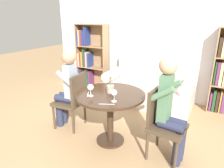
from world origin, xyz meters
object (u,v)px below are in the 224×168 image
(bookshelf_left, at_px, (89,59))
(chair_left, at_px, (73,99))
(chair_right, at_px, (162,121))
(wine_glass_right, at_px, (114,93))
(flower_vase, at_px, (110,87))
(couch, at_px, (148,88))
(person_left, at_px, (67,86))
(person_right, at_px, (170,108))
(wine_glass_left, at_px, (91,88))

(bookshelf_left, distance_m, chair_left, 2.03)
(chair_right, bearing_deg, wine_glass_right, 119.93)
(flower_vase, bearing_deg, bookshelf_left, 131.84)
(chair_right, bearing_deg, bookshelf_left, 57.68)
(couch, relative_size, flower_vase, 6.98)
(person_left, xyz_separation_m, flower_vase, (0.78, -0.01, 0.12))
(person_left, bearing_deg, person_right, 83.84)
(person_left, height_order, wine_glass_right, person_left)
(person_left, height_order, wine_glass_left, person_left)
(person_left, height_order, flower_vase, person_left)
(bookshelf_left, relative_size, chair_left, 1.74)
(couch, relative_size, chair_right, 1.97)
(wine_glass_left, bearing_deg, bookshelf_left, 125.57)
(person_right, bearing_deg, bookshelf_left, 58.45)
(bookshelf_left, distance_m, wine_glass_right, 2.74)
(bookshelf_left, relative_size, wine_glass_left, 9.73)
(chair_right, bearing_deg, person_left, 95.11)
(person_left, bearing_deg, chair_left, 94.02)
(person_right, bearing_deg, chair_right, 86.40)
(couch, relative_size, bookshelf_left, 1.13)
(person_left, height_order, person_right, person_right)
(chair_left, distance_m, flower_vase, 0.76)
(couch, height_order, chair_left, couch)
(flower_vase, bearing_deg, chair_left, 178.25)
(chair_left, bearing_deg, flower_vase, 82.53)
(couch, xyz_separation_m, person_left, (-0.80, -1.54, 0.38))
(couch, distance_m, chair_right, 1.71)
(chair_right, distance_m, wine_glass_right, 0.70)
(chair_right, xyz_separation_m, person_right, (0.08, -0.01, 0.21))
(person_right, distance_m, wine_glass_right, 0.69)
(bookshelf_left, xyz_separation_m, flower_vase, (1.62, -1.81, 0.09))
(chair_left, bearing_deg, wine_glass_right, 67.59)
(wine_glass_right, height_order, flower_vase, flower_vase)
(person_right, bearing_deg, couch, 32.33)
(couch, xyz_separation_m, bookshelf_left, (-1.64, 0.26, 0.42))
(wine_glass_right, bearing_deg, chair_left, 163.30)
(couch, xyz_separation_m, flower_vase, (-0.02, -1.55, 0.50))
(couch, height_order, bookshelf_left, bookshelf_left)
(wine_glass_left, relative_size, flower_vase, 0.63)
(couch, bearing_deg, bookshelf_left, 170.88)
(bookshelf_left, bearing_deg, chair_right, -37.41)
(bookshelf_left, bearing_deg, person_right, -36.65)
(couch, distance_m, chair_left, 1.69)
(chair_left, distance_m, wine_glass_right, 0.99)
(person_left, bearing_deg, couch, 146.85)
(bookshelf_left, xyz_separation_m, wine_glass_left, (1.46, -2.05, 0.13))
(chair_right, height_order, person_right, person_right)
(couch, xyz_separation_m, chair_right, (0.72, -1.54, 0.18))
(person_right, distance_m, flower_vase, 0.83)
(couch, xyz_separation_m, wine_glass_left, (-0.18, -1.78, 0.54))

